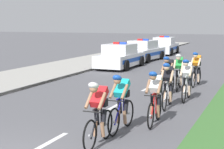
# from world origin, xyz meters

# --- Properties ---
(sidewalk_slab) EXTENTS (4.09, 60.00, 0.12)m
(sidewalk_slab) POSITION_xyz_m (-6.76, 14.00, 0.06)
(sidewalk_slab) COLOR #A3A099
(sidewalk_slab) RESTS_ON ground
(kerb_edge) EXTENTS (0.16, 60.00, 0.13)m
(kerb_edge) POSITION_xyz_m (-4.79, 14.00, 0.07)
(kerb_edge) COLOR #9E9E99
(kerb_edge) RESTS_ON ground
(lane_markings_centre) EXTENTS (0.14, 25.60, 0.01)m
(lane_markings_centre) POSITION_xyz_m (0.00, 9.90, 0.00)
(lane_markings_centre) COLOR white
(lane_markings_centre) RESTS_ON ground
(cyclist_lead) EXTENTS (0.42, 1.72, 1.56)m
(cyclist_lead) POSITION_xyz_m (1.16, 2.15, 0.79)
(cyclist_lead) COLOR black
(cyclist_lead) RESTS_ON ground
(cyclist_second) EXTENTS (0.42, 1.72, 1.56)m
(cyclist_second) POSITION_xyz_m (1.24, 3.40, 0.79)
(cyclist_second) COLOR black
(cyclist_second) RESTS_ON ground
(cyclist_third) EXTENTS (0.43, 1.72, 1.56)m
(cyclist_third) POSITION_xyz_m (1.87, 4.38, 0.79)
(cyclist_third) COLOR black
(cyclist_third) RESTS_ON ground
(cyclist_fourth) EXTENTS (0.43, 1.72, 1.56)m
(cyclist_fourth) POSITION_xyz_m (1.70, 6.52, 0.79)
(cyclist_fourth) COLOR black
(cyclist_fourth) RESTS_ON ground
(cyclist_fifth) EXTENTS (0.42, 1.72, 1.56)m
(cyclist_fifth) POSITION_xyz_m (1.16, 8.73, 0.79)
(cyclist_fifth) COLOR black
(cyclist_fifth) RESTS_ON ground
(cyclist_sixth) EXTENTS (0.42, 1.72, 1.56)m
(cyclist_sixth) POSITION_xyz_m (2.05, 7.91, 0.79)
(cyclist_sixth) COLOR black
(cyclist_sixth) RESTS_ON ground
(cyclist_seventh) EXTENTS (0.45, 1.72, 1.56)m
(cyclist_seventh) POSITION_xyz_m (1.33, 9.91, 0.79)
(cyclist_seventh) COLOR black
(cyclist_seventh) RESTS_ON ground
(cyclist_eighth) EXTENTS (0.43, 1.72, 1.56)m
(cyclist_eighth) POSITION_xyz_m (1.83, 11.17, 0.79)
(cyclist_eighth) COLOR black
(cyclist_eighth) RESTS_ON ground
(police_car_nearest) EXTENTS (2.05, 4.43, 1.59)m
(police_car_nearest) POSITION_xyz_m (-3.66, 16.08, 0.68)
(police_car_nearest) COLOR white
(police_car_nearest) RESTS_ON ground
(police_car_second) EXTENTS (2.32, 4.55, 1.59)m
(police_car_second) POSITION_xyz_m (-3.66, 20.78, 0.68)
(police_car_second) COLOR silver
(police_car_second) RESTS_ON ground
(police_car_third) EXTENTS (2.15, 4.47, 1.59)m
(police_car_third) POSITION_xyz_m (-3.66, 26.83, 0.68)
(police_car_third) COLOR silver
(police_car_third) RESTS_ON ground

